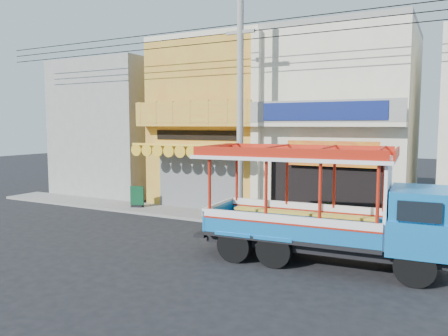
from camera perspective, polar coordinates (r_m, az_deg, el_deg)
name	(u,v)px	position (r m, az deg, el deg)	size (l,w,h in m)	color
ground	(224,249)	(14.49, -0.05, -10.48)	(90.00, 90.00, 0.00)	black
sidewalk	(269,223)	(18.00, 5.93, -7.11)	(30.00, 2.00, 0.12)	slate
shophouse_left	(227,123)	(22.82, 0.37, 5.86)	(6.00, 7.50, 8.24)	orange
shophouse_right	(343,123)	(20.77, 15.32, 5.68)	(6.00, 6.75, 8.24)	beige
party_pilaster	(256,125)	(18.72, 4.17, 5.56)	(0.35, 0.30, 8.00)	beige
filler_building_left	(123,129)	(26.80, -13.06, 5.03)	(6.00, 6.00, 7.60)	gray
utility_pole	(244,99)	(17.28, 2.57, 8.99)	(28.00, 0.26, 9.00)	gray
songthaew_truck	(342,209)	(12.90, 15.21, -5.21)	(7.43, 2.83, 3.40)	black
green_sign	(137,198)	(21.25, -11.29, -3.90)	(0.64, 0.46, 1.00)	black
potted_plant_a	(322,214)	(17.34, 12.72, -5.83)	(0.89, 0.78, 0.99)	#29651C
potted_plant_c	(416,225)	(16.63, 23.82, -6.88)	(0.49, 0.49, 0.88)	#29651C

